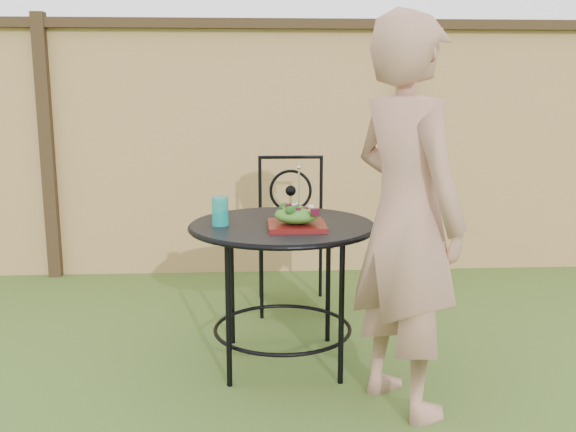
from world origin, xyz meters
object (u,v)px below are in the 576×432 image
object	(u,v)px
patio_chair	(292,228)
salad_plate	(297,226)
diner	(406,218)
patio_table	(282,251)

from	to	relation	value
patio_chair	salad_plate	world-z (taller)	patio_chair
patio_chair	diner	world-z (taller)	diner
patio_table	diner	world-z (taller)	diner
patio_chair	diner	size ratio (longest dim) A/B	0.57
salad_plate	patio_table	bearing A→B (deg)	117.95
patio_table	salad_plate	xyz separation A→B (m)	(0.06, -0.12, 0.15)
patio_chair	salad_plate	size ratio (longest dim) A/B	3.52
patio_table	patio_chair	bearing A→B (deg)	83.40
diner	salad_plate	world-z (taller)	diner
patio_chair	patio_table	bearing A→B (deg)	-96.60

